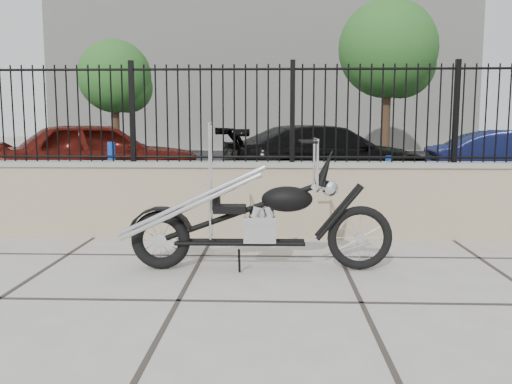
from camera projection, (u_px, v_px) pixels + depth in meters
The scene contains 12 objects.
ground_plane at pixel (178, 301), 4.46m from camera, with size 90.00×90.00×0.00m, color #99968E.
parking_lot at pixel (250, 168), 16.84m from camera, with size 30.00×30.00×0.00m, color black.
retaining_wall at pixel (213, 199), 6.87m from camera, with size 14.00×0.36×0.96m, color gray.
iron_fence at pixel (212, 114), 6.73m from camera, with size 14.00×0.08×1.20m, color black.
background_building at pixel (262, 75), 30.18m from camera, with size 22.00×6.00×8.00m, color beige.
chopper_motorcycle at pixel (255, 196), 5.30m from camera, with size 2.47×0.43×1.48m, color black, non-canonical shape.
car_red at pixel (100, 154), 11.84m from camera, with size 1.75×4.34×1.48m, color #4B100A.
car_black at pixel (327, 156), 11.97m from camera, with size 1.93×4.74×1.38m, color black.
bollard_a at pixel (112, 173), 9.50m from camera, with size 0.13×0.13×1.10m, color #0C1ABE.
bollard_b at pixel (388, 184), 8.69m from camera, with size 0.11×0.11×0.91m, color #0B4FAC.
tree_left at pixel (114, 73), 20.54m from camera, with size 2.76×2.76×4.66m.
tree_right at pixel (388, 44), 19.64m from camera, with size 3.58×3.58×6.04m.
Camera 1 is at (0.80, -4.27, 1.47)m, focal length 38.00 mm.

